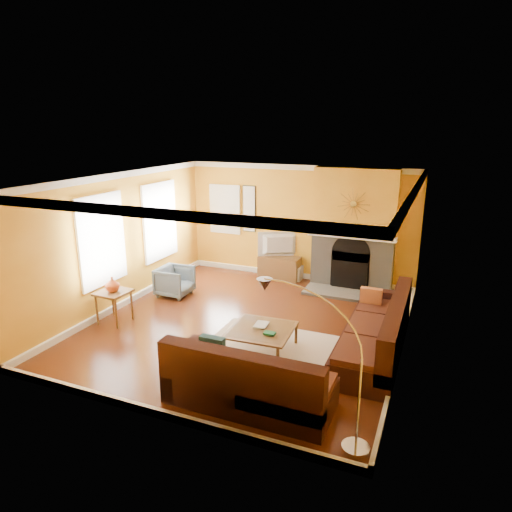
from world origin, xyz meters
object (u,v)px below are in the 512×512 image
at_px(sectional_sofa, 306,331).
at_px(coffee_table, 261,340).
at_px(media_console, 279,267).
at_px(armchair, 175,281).
at_px(arc_lamp, 314,367).
at_px(side_table, 114,307).

relative_size(sectional_sofa, coffee_table, 3.93).
bearing_deg(media_console, armchair, -131.26).
height_order(armchair, arc_lamp, arc_lamp).
distance_m(media_console, armchair, 2.59).
bearing_deg(sectional_sofa, media_console, 116.03).
xyz_separation_m(coffee_table, arc_lamp, (1.37, -1.80, 0.76)).
relative_size(armchair, arc_lamp, 0.36).
bearing_deg(arc_lamp, media_console, 113.58).
bearing_deg(sectional_sofa, arc_lamp, -71.17).
distance_m(sectional_sofa, media_console, 3.88).
height_order(media_console, armchair, armchair).
height_order(sectional_sofa, armchair, sectional_sofa).
height_order(coffee_table, side_table, side_table).
bearing_deg(coffee_table, media_console, 105.23).
height_order(media_console, side_table, side_table).
bearing_deg(sectional_sofa, side_table, -178.46).
distance_m(sectional_sofa, armchair, 3.74).
bearing_deg(side_table, sectional_sofa, 1.54).
xyz_separation_m(media_console, side_table, (-1.99, -3.58, 0.04)).
relative_size(coffee_table, side_table, 1.64).
height_order(coffee_table, arc_lamp, arc_lamp).
bearing_deg(side_table, arc_lamp, -22.50).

